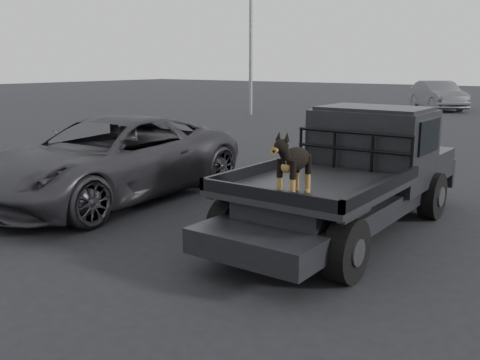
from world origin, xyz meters
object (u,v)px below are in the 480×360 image
Objects in this scene: flatbed_ute at (345,202)px; distant_car_a at (438,95)px; dog at (294,164)px; parked_suv at (110,158)px.

flatbed_ute is 1.15× the size of distant_car_a.
dog reaches higher than flatbed_ute.
flatbed_ute is at bearing 5.24° from parked_suv.
dog is 25.24m from distant_car_a.
distant_car_a is (-5.35, 22.99, 0.31)m from flatbed_ute.
dog is 4.62m from parked_suv.
flatbed_ute is at bearing 93.08° from dog.
distant_car_a is at bearing 89.01° from parked_suv.
flatbed_ute is 1.85m from dog.
parked_suv is 1.15× the size of distant_car_a.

